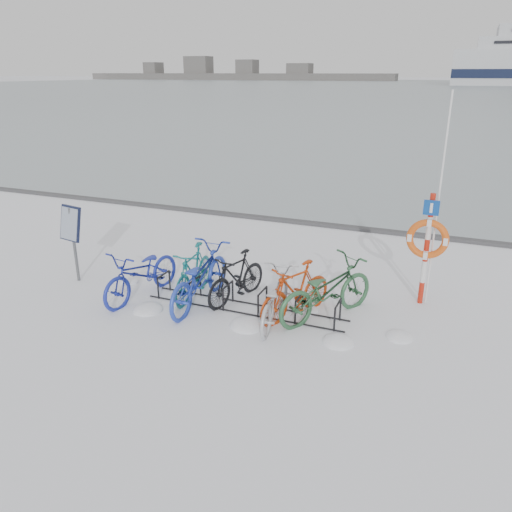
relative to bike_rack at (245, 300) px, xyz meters
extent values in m
plane|color=white|center=(0.00, 0.00, -0.18)|extent=(900.00, 900.00, 0.00)
cube|color=#98A5AC|center=(0.00, 155.00, -0.17)|extent=(400.00, 298.00, 0.02)
cube|color=#3F3F42|center=(0.00, 5.90, -0.13)|extent=(400.00, 0.25, 0.10)
cylinder|color=black|center=(-1.80, -0.22, 0.04)|extent=(0.04, 0.04, 0.44)
cylinder|color=black|center=(-1.80, 0.22, 0.04)|extent=(0.04, 0.04, 0.44)
cylinder|color=black|center=(-1.80, 0.00, 0.26)|extent=(0.04, 0.44, 0.04)
cylinder|color=black|center=(-1.08, -0.22, 0.04)|extent=(0.04, 0.04, 0.44)
cylinder|color=black|center=(-1.08, 0.22, 0.04)|extent=(0.04, 0.04, 0.44)
cylinder|color=black|center=(-1.08, 0.00, 0.26)|extent=(0.04, 0.44, 0.04)
cylinder|color=black|center=(-0.36, -0.22, 0.04)|extent=(0.04, 0.04, 0.44)
cylinder|color=black|center=(-0.36, 0.22, 0.04)|extent=(0.04, 0.04, 0.44)
cylinder|color=black|center=(-0.36, 0.00, 0.26)|extent=(0.04, 0.44, 0.04)
cylinder|color=black|center=(0.36, -0.22, 0.04)|extent=(0.04, 0.04, 0.44)
cylinder|color=black|center=(0.36, 0.22, 0.04)|extent=(0.04, 0.04, 0.44)
cylinder|color=black|center=(0.36, 0.00, 0.26)|extent=(0.04, 0.44, 0.04)
cylinder|color=black|center=(1.08, -0.22, 0.04)|extent=(0.04, 0.04, 0.44)
cylinder|color=black|center=(1.08, 0.22, 0.04)|extent=(0.04, 0.04, 0.44)
cylinder|color=black|center=(1.08, 0.00, 0.26)|extent=(0.04, 0.44, 0.04)
cylinder|color=black|center=(1.80, -0.22, 0.04)|extent=(0.04, 0.04, 0.44)
cylinder|color=black|center=(1.80, 0.22, 0.04)|extent=(0.04, 0.04, 0.44)
cylinder|color=black|center=(1.80, 0.00, 0.26)|extent=(0.04, 0.44, 0.04)
cylinder|color=black|center=(0.00, -0.22, -0.16)|extent=(4.00, 0.03, 0.03)
cylinder|color=black|center=(0.00, 0.22, -0.16)|extent=(4.00, 0.03, 0.03)
cylinder|color=#595B5E|center=(-3.93, -0.07, 0.63)|extent=(0.06, 0.06, 1.63)
cube|color=black|center=(-3.93, -0.10, 1.13)|extent=(0.59, 0.31, 0.74)
cube|color=#8C99AD|center=(-3.93, -0.14, 1.13)|extent=(0.53, 0.24, 0.66)
cylinder|color=#B51F0E|center=(3.10, 1.56, 0.04)|extent=(0.10, 0.10, 0.44)
cylinder|color=silver|center=(3.10, 1.56, 0.48)|extent=(0.10, 0.10, 0.44)
cylinder|color=#B51F0E|center=(3.10, 1.56, 0.92)|extent=(0.10, 0.10, 0.44)
cylinder|color=silver|center=(3.10, 1.56, 1.36)|extent=(0.10, 0.10, 0.44)
cylinder|color=#B51F0E|center=(3.10, 1.56, 1.80)|extent=(0.10, 0.10, 0.44)
torus|color=#D75314|center=(3.10, 1.47, 1.17)|extent=(0.77, 0.13, 0.77)
cube|color=#0D3D91|center=(3.10, 1.48, 1.77)|extent=(0.28, 0.03, 0.28)
cylinder|color=silver|center=(3.20, 1.61, 1.82)|extent=(0.04, 0.04, 4.01)
cube|color=#4E4E4E|center=(-120.00, 260.00, 1.57)|extent=(180.00, 12.00, 3.50)
cube|color=#4E4E4E|center=(-150.00, 260.00, 5.32)|extent=(24.00, 10.00, 8.00)
cube|color=#4E4E4E|center=(-90.00, 260.00, 4.82)|extent=(20.00, 10.00, 6.00)
imported|color=#1D2A9D|center=(-2.14, -0.24, 0.36)|extent=(1.02, 2.15, 1.08)
imported|color=#156C70|center=(-1.21, 0.21, 0.35)|extent=(0.66, 1.82, 1.07)
imported|color=#253FB6|center=(-0.93, -0.09, 0.41)|extent=(0.78, 2.25, 1.18)
imported|color=black|center=(-0.33, 0.34, 0.33)|extent=(0.92, 1.76, 1.02)
imported|color=#B0B3B8|center=(0.69, -0.24, 0.31)|extent=(0.84, 1.92, 0.98)
imported|color=#B7380E|center=(0.98, 0.09, 0.36)|extent=(1.24, 1.82, 1.07)
imported|color=#2E5E3A|center=(1.51, 0.28, 0.40)|extent=(1.84, 2.26, 1.15)
ellipsoid|color=white|center=(-0.71, 0.33, -0.18)|extent=(0.41, 0.41, 0.14)
ellipsoid|color=white|center=(-2.84, 0.26, -0.18)|extent=(0.39, 0.39, 0.14)
ellipsoid|color=white|center=(0.30, -0.61, -0.18)|extent=(0.64, 0.64, 0.23)
ellipsoid|color=white|center=(2.90, -0.02, -0.18)|extent=(0.48, 0.48, 0.17)
ellipsoid|color=white|center=(-1.71, -0.74, -0.18)|extent=(0.59, 0.59, 0.21)
ellipsoid|color=white|center=(1.14, 0.38, -0.18)|extent=(0.43, 0.43, 0.15)
ellipsoid|color=white|center=(1.97, -0.58, -0.18)|extent=(0.55, 0.55, 0.19)
camera|label=1|loc=(3.44, -7.95, 4.11)|focal=35.00mm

